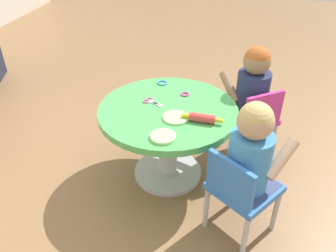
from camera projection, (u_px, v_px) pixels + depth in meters
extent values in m
plane|color=olive|center=(168.00, 173.00, 2.28)|extent=(10.00, 10.00, 0.00)
cylinder|color=silver|center=(168.00, 171.00, 2.27)|extent=(0.44, 0.44, 0.03)
cylinder|color=silver|center=(168.00, 145.00, 2.15)|extent=(0.12, 0.12, 0.46)
cylinder|color=#4CB259|center=(168.00, 111.00, 2.01)|extent=(0.82, 0.82, 0.04)
cylinder|color=#B7B7BC|center=(276.00, 210.00, 1.83)|extent=(0.03, 0.03, 0.28)
cylinder|color=#B7B7BC|center=(237.00, 185.00, 1.99)|extent=(0.03, 0.03, 0.28)
cylinder|color=#B7B7BC|center=(245.00, 237.00, 1.68)|extent=(0.03, 0.03, 0.28)
cylinder|color=#B7B7BC|center=(206.00, 207.00, 1.85)|extent=(0.03, 0.03, 0.28)
cube|color=blue|center=(244.00, 187.00, 1.75)|extent=(0.42, 0.42, 0.04)
cube|color=blue|center=(230.00, 180.00, 1.60)|extent=(0.18, 0.23, 0.22)
cube|color=#3F4772|center=(245.00, 187.00, 1.75)|extent=(0.38, 0.38, 0.04)
cylinder|color=#3F8CCC|center=(249.00, 161.00, 1.65)|extent=(0.21, 0.21, 0.30)
sphere|color=tan|center=(256.00, 122.00, 1.53)|extent=(0.17, 0.17, 0.17)
sphere|color=tan|center=(256.00, 119.00, 1.52)|extent=(0.16, 0.16, 0.16)
cylinder|color=tan|center=(281.00, 159.00, 1.63)|extent=(0.20, 0.17, 0.17)
cylinder|color=tan|center=(244.00, 139.00, 1.76)|extent=(0.20, 0.17, 0.17)
cylinder|color=#B7B7BC|center=(250.00, 122.00, 2.54)|extent=(0.03, 0.03, 0.28)
cylinder|color=#B7B7BC|center=(220.00, 130.00, 2.45)|extent=(0.03, 0.03, 0.28)
cylinder|color=#B7B7BC|center=(272.00, 142.00, 2.34)|extent=(0.03, 0.03, 0.28)
cylinder|color=#B7B7BC|center=(240.00, 151.00, 2.26)|extent=(0.03, 0.03, 0.28)
cube|color=#CC338C|center=(249.00, 117.00, 2.31)|extent=(0.42, 0.42, 0.04)
cube|color=#CC338C|center=(264.00, 110.00, 2.14)|extent=(0.17, 0.24, 0.22)
cube|color=#3F4772|center=(249.00, 116.00, 2.31)|extent=(0.38, 0.37, 0.04)
cylinder|color=navy|center=(252.00, 94.00, 2.21)|extent=(0.21, 0.21, 0.30)
sphere|color=#997051|center=(257.00, 61.00, 2.09)|extent=(0.17, 0.17, 0.17)
sphere|color=#B25926|center=(257.00, 59.00, 2.08)|extent=(0.16, 0.16, 0.16)
cylinder|color=#997051|center=(258.00, 81.00, 2.31)|extent=(0.21, 0.17, 0.17)
cylinder|color=#997051|center=(230.00, 87.00, 2.24)|extent=(0.21, 0.17, 0.17)
cylinder|color=#D83F3F|center=(202.00, 118.00, 1.87)|extent=(0.06, 0.14, 0.05)
cylinder|color=yellow|center=(186.00, 116.00, 1.89)|extent=(0.03, 0.05, 0.02)
cylinder|color=yellow|center=(219.00, 121.00, 1.85)|extent=(0.03, 0.05, 0.02)
cube|color=silver|center=(155.00, 103.00, 2.04)|extent=(0.04, 0.11, 0.01)
cube|color=silver|center=(155.00, 103.00, 2.04)|extent=(0.08, 0.09, 0.01)
torus|color=#D83F99|center=(146.00, 102.00, 2.06)|extent=(0.05, 0.05, 0.01)
torus|color=#D83F99|center=(150.00, 99.00, 2.08)|extent=(0.05, 0.05, 0.01)
cylinder|color=#B2E58C|center=(163.00, 137.00, 1.75)|extent=(0.13, 0.13, 0.02)
cylinder|color=#B2E58C|center=(176.00, 117.00, 1.91)|extent=(0.15, 0.15, 0.01)
torus|color=#D83FA5|center=(185.00, 94.00, 2.13)|extent=(0.05, 0.05, 0.01)
torus|color=#3F99D8|center=(162.00, 83.00, 2.27)|extent=(0.07, 0.07, 0.01)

